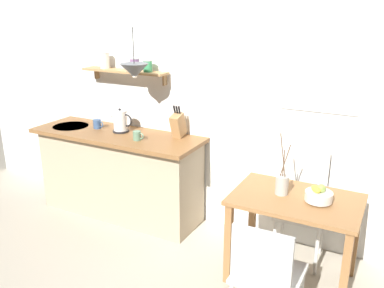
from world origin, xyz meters
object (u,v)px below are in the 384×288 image
twig_vase (282,184)px  pendant_lamp (134,71)px  dining_table (295,212)px  coffee_mug_by_sink (97,124)px  knife_block (178,125)px  electric_kettle (121,121)px  coffee_mug_spare (137,136)px  dining_chair_far (303,201)px  fruit_bowl (319,195)px  dining_chair_near (266,273)px

twig_vase → pendant_lamp: 1.67m
dining_table → pendant_lamp: (-1.60, 0.17, 0.97)m
coffee_mug_by_sink → pendant_lamp: size_ratio=0.27×
knife_block → coffee_mug_by_sink: bearing=-173.0°
twig_vase → pendant_lamp: pendant_lamp is taller
electric_kettle → coffee_mug_spare: electric_kettle is taller
dining_table → dining_chair_far: size_ratio=1.02×
dining_table → coffee_mug_by_sink: 2.26m
dining_table → twig_vase: bearing=172.5°
dining_chair_far → coffee_mug_by_sink: 2.23m
knife_block → pendant_lamp: pendant_lamp is taller
electric_kettle → coffee_mug_by_sink: electric_kettle is taller
fruit_bowl → twig_vase: bearing=177.5°
electric_kettle → coffee_mug_by_sink: 0.31m
dining_chair_near → coffee_mug_by_sink: bearing=155.3°
fruit_bowl → pendant_lamp: pendant_lamp is taller
fruit_bowl → coffee_mug_by_sink: (-2.37, 0.30, 0.18)m
fruit_bowl → dining_chair_near: bearing=-103.2°
dining_table → knife_block: 1.42m
fruit_bowl → coffee_mug_spare: coffee_mug_spare is taller
dining_table → twig_vase: (-0.12, 0.02, 0.21)m
fruit_bowl → coffee_mug_by_sink: coffee_mug_by_sink is taller
knife_block → fruit_bowl: bearing=-15.9°
dining_chair_far → coffee_mug_spare: size_ratio=8.32×
dining_chair_near → fruit_bowl: 0.79m
dining_chair_near → knife_block: (-1.29, 1.12, 0.55)m
twig_vase → fruit_bowl: bearing=-2.5°
fruit_bowl → dining_chair_far: bearing=116.2°
electric_kettle → twig_vase: bearing=-9.6°
twig_vase → coffee_mug_by_sink: size_ratio=4.00×
twig_vase → coffee_mug_spare: twig_vase is taller
dining_chair_far → pendant_lamp: 1.91m
dining_table → coffee_mug_by_sink: coffee_mug_by_sink is taller
coffee_mug_spare → dining_table: bearing=-5.9°
electric_kettle → coffee_mug_by_sink: (-0.30, -0.01, -0.06)m
dining_chair_near → dining_table: bearing=89.8°
fruit_bowl → dining_table: bearing=-178.7°
electric_kettle → knife_block: 0.63m
electric_kettle → dining_chair_near: bearing=-28.3°
twig_vase → electric_kettle: twig_vase is taller
coffee_mug_by_sink → pendant_lamp: pendant_lamp is taller
dining_chair_far → fruit_bowl: dining_chair_far is taller
coffee_mug_spare → pendant_lamp: (-0.01, 0.01, 0.62)m
dining_table → coffee_mug_spare: bearing=174.1°
twig_vase → pendant_lamp: size_ratio=1.08×
dining_chair_near → dining_chair_far: dining_chair_far is taller
pendant_lamp → dining_table: bearing=-6.1°
fruit_bowl → pendant_lamp: size_ratio=0.45×
dining_chair_far → knife_block: (-1.26, 0.03, 0.52)m
fruit_bowl → pendant_lamp: (-1.77, 0.17, 0.79)m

